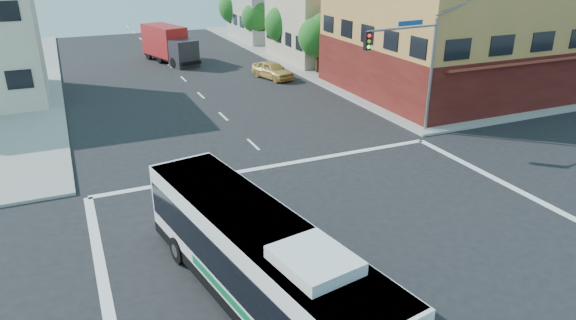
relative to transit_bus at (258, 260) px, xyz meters
name	(u,v)px	position (x,y,z in m)	size (l,w,h in m)	color
ground	(372,255)	(4.95, 0.99, -1.71)	(120.00, 120.00, 0.00)	black
sidewalk_ne	(462,44)	(39.95, 35.99, -1.64)	(50.00, 50.00, 0.15)	gray
corner_building_ne	(466,15)	(24.93, 19.47, 4.18)	(18.10, 15.44, 14.00)	#C38346
building_east_near	(337,14)	(21.93, 34.97, 2.80)	(12.06, 10.06, 9.00)	#C0AB92
signal_mast_ne	(411,56)	(14.03, 11.61, 3.27)	(7.91, 1.13, 8.07)	slate
street_tree_a	(319,35)	(16.85, 28.91, 1.88)	(3.60, 3.60, 5.53)	#351E13
street_tree_b	(284,22)	(16.85, 36.91, 2.04)	(3.80, 3.80, 5.79)	#351E13
street_tree_c	(257,16)	(16.85, 44.91, 1.75)	(3.40, 3.40, 5.29)	#351E13
street_tree_d	(235,6)	(16.85, 52.91, 2.17)	(4.00, 4.00, 6.03)	#351E13
transit_bus	(258,260)	(0.00, 0.00, 0.00)	(4.56, 12.07, 3.50)	black
box_truck	(169,45)	(5.43, 39.67, 0.02)	(4.43, 8.24, 3.56)	#25252A
parked_car	(273,70)	(12.28, 28.93, -0.94)	(1.82, 4.51, 1.54)	gold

